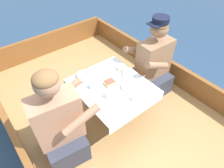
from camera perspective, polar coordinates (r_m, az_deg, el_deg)
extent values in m
plane|color=navy|center=(2.60, 0.04, -12.03)|extent=(60.00, 60.00, 0.00)
cube|color=#A87F4C|center=(2.49, 0.04, -10.23)|extent=(2.07, 3.36, 0.27)
cube|color=brown|center=(2.07, -23.61, -18.69)|extent=(0.06, 3.36, 0.29)
cube|color=brown|center=(2.84, 16.15, 3.87)|extent=(0.06, 3.36, 0.29)
cube|color=brown|center=(3.42, -17.91, 11.03)|extent=(1.95, 0.06, 0.33)
cylinder|color=#B2B2B7|center=(2.22, 0.00, -4.79)|extent=(0.07, 0.07, 0.42)
cube|color=#A87F4C|center=(2.07, 0.00, -0.67)|extent=(0.67, 0.76, 0.02)
cube|color=white|center=(2.06, 0.00, -0.45)|extent=(0.70, 0.79, 0.00)
cube|color=white|center=(1.90, 7.54, -7.96)|extent=(0.70, 0.00, 0.10)
cube|color=white|center=(2.34, -6.08, 3.79)|extent=(0.70, 0.00, 0.10)
cube|color=#333847|center=(2.06, -13.47, -15.90)|extent=(0.42, 0.49, 0.26)
cube|color=tan|center=(1.76, -15.43, -9.44)|extent=(0.43, 0.27, 0.49)
sphere|color=tan|center=(1.48, -18.19, 0.08)|extent=(0.20, 0.20, 0.20)
ellipsoid|color=brown|center=(1.45, -18.57, 1.39)|extent=(0.19, 0.19, 0.11)
cylinder|color=tan|center=(1.83, -13.27, -2.10)|extent=(0.34, 0.12, 0.21)
cylinder|color=tan|center=(1.60, -8.69, -10.00)|extent=(0.34, 0.12, 0.21)
cube|color=#333847|center=(2.63, 10.88, 0.95)|extent=(0.38, 0.45, 0.26)
cube|color=#936B4C|center=(2.41, 11.97, 7.27)|extent=(0.41, 0.24, 0.45)
sphere|color=#936B4C|center=(2.22, 13.36, 15.09)|extent=(0.19, 0.19, 0.19)
ellipsoid|color=brown|center=(2.21, 13.55, 16.08)|extent=(0.18, 0.18, 0.11)
cylinder|color=#936B4C|center=(2.18, 12.75, 5.21)|extent=(0.34, 0.08, 0.21)
cylinder|color=#936B4C|center=(2.38, 6.52, 9.54)|extent=(0.34, 0.08, 0.21)
cylinder|color=black|center=(2.18, 13.80, 17.46)|extent=(0.18, 0.18, 0.06)
cube|color=black|center=(2.13, 12.02, 16.26)|extent=(0.11, 0.14, 0.01)
cylinder|color=white|center=(2.06, -0.63, -0.11)|extent=(0.21, 0.21, 0.01)
cylinder|color=white|center=(2.30, -0.97, 5.07)|extent=(0.20, 0.20, 0.01)
cube|color=tan|center=(2.05, -0.63, 0.36)|extent=(0.12, 0.10, 0.04)
cube|color=#B74C3D|center=(2.03, -0.64, 0.86)|extent=(0.10, 0.08, 0.01)
cylinder|color=white|center=(2.17, -8.25, 2.52)|extent=(0.13, 0.13, 0.04)
cylinder|color=beige|center=(2.17, -8.28, 2.72)|extent=(0.11, 0.11, 0.02)
cylinder|color=white|center=(2.19, 4.71, 3.19)|extent=(0.13, 0.13, 0.04)
cylinder|color=beige|center=(2.18, 4.72, 3.39)|extent=(0.11, 0.11, 0.02)
cylinder|color=white|center=(2.02, 4.46, -0.72)|extent=(0.13, 0.13, 0.04)
cylinder|color=beige|center=(2.02, 4.47, -0.52)|extent=(0.10, 0.10, 0.02)
cylinder|color=white|center=(1.92, -0.91, -3.05)|extent=(0.06, 0.06, 0.07)
torus|color=white|center=(1.93, 0.06, -2.44)|extent=(0.04, 0.01, 0.04)
cylinder|color=#3D2314|center=(1.90, -0.91, -2.64)|extent=(0.05, 0.05, 0.01)
cylinder|color=white|center=(1.91, 6.73, -3.76)|extent=(0.06, 0.06, 0.06)
torus|color=white|center=(1.93, 7.65, -3.11)|extent=(0.04, 0.01, 0.04)
cylinder|color=#3D2314|center=(1.89, 6.78, -3.35)|extent=(0.05, 0.05, 0.01)
cylinder|color=white|center=(2.02, -5.67, -0.46)|extent=(0.06, 0.06, 0.06)
torus|color=white|center=(2.03, -4.72, 0.10)|extent=(0.04, 0.01, 0.04)
cylinder|color=#3D2314|center=(2.01, -5.71, -0.07)|extent=(0.05, 0.05, 0.01)
cylinder|color=silver|center=(2.23, 2.49, 4.55)|extent=(0.06, 0.06, 0.05)
cylinder|color=beige|center=(2.23, 2.49, 4.55)|extent=(0.07, 0.07, 0.03)
cube|color=silver|center=(2.10, -6.60, 0.35)|extent=(0.14, 0.12, 0.00)
cube|color=silver|center=(2.11, -8.49, 0.36)|extent=(0.04, 0.04, 0.00)
cube|color=silver|center=(2.17, 7.42, 1.98)|extent=(0.16, 0.08, 0.00)
cube|color=silver|center=(1.95, 1.61, -3.29)|extent=(0.15, 0.10, 0.00)
cube|color=silver|center=(1.94, -0.43, -3.49)|extent=(0.04, 0.04, 0.00)
cube|color=silver|center=(1.81, 2.06, -8.30)|extent=(0.07, 0.16, 0.00)
cube|color=silver|center=(2.07, 7.41, -0.51)|extent=(0.02, 0.17, 0.00)
ellipsoid|color=silver|center=(2.10, 6.18, 0.60)|extent=(0.04, 0.02, 0.01)
cube|color=silver|center=(2.10, 7.39, 0.40)|extent=(0.17, 0.05, 0.00)
ellipsoid|color=silver|center=(2.07, 5.77, -0.16)|extent=(0.04, 0.02, 0.01)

